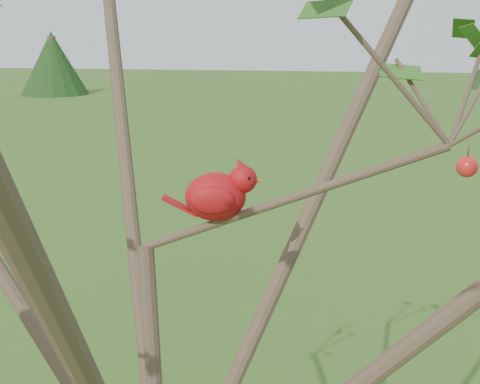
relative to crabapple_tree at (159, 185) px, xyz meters
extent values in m
sphere|color=red|center=(0.56, 0.11, 0.03)|extent=(0.04, 0.04, 0.04)
ellipsoid|color=#A00D14|center=(0.08, 0.11, -0.05)|extent=(0.14, 0.12, 0.10)
sphere|color=#A00D14|center=(0.14, 0.12, -0.01)|extent=(0.07, 0.07, 0.06)
cone|color=#A00D14|center=(0.13, 0.12, 0.02)|extent=(0.05, 0.04, 0.04)
cone|color=#D85914|center=(0.17, 0.13, -0.01)|extent=(0.03, 0.03, 0.02)
ellipsoid|color=black|center=(0.16, 0.13, -0.02)|extent=(0.02, 0.03, 0.03)
cube|color=#A00D14|center=(0.01, 0.10, -0.07)|extent=(0.08, 0.04, 0.04)
ellipsoid|color=#A00D14|center=(0.07, 0.15, -0.05)|extent=(0.09, 0.04, 0.06)
ellipsoid|color=#A00D14|center=(0.09, 0.07, -0.05)|extent=(0.09, 0.04, 0.06)
cylinder|color=#3C2B20|center=(-11.55, 22.01, -0.96)|extent=(0.35, 0.35, 2.32)
cone|color=#163211|center=(-11.55, 22.01, -0.86)|extent=(2.71, 2.71, 2.51)
camera|label=1|loc=(0.34, -1.04, 0.27)|focal=45.00mm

